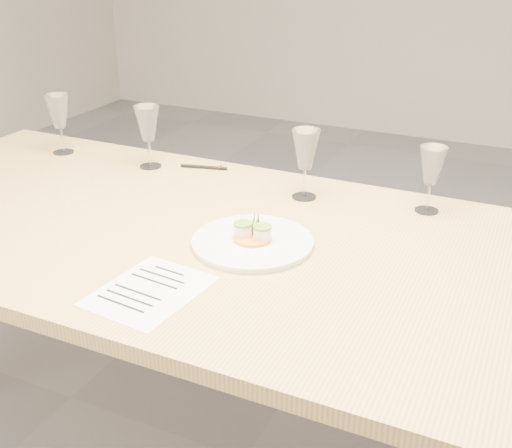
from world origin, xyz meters
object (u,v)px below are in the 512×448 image
at_px(wine_glass_0, 58,113).
at_px(wine_glass_1, 148,125).
at_px(dining_table, 243,262).
at_px(recipe_sheet, 149,291).
at_px(wine_glass_2, 306,151).
at_px(wine_glass_3, 432,167).
at_px(ballpoint_pen, 204,167).
at_px(dinner_plate, 253,241).

relative_size(wine_glass_0, wine_glass_1, 1.00).
relative_size(dining_table, recipe_sheet, 8.65).
height_order(dining_table, wine_glass_1, wine_glass_1).
bearing_deg(wine_glass_1, wine_glass_2, -2.95).
xyz_separation_m(wine_glass_0, wine_glass_3, (1.26, 0.03, -0.01)).
relative_size(ballpoint_pen, wine_glass_3, 0.82).
bearing_deg(wine_glass_2, dinner_plate, -90.55).
relative_size(wine_glass_1, wine_glass_2, 1.00).
relative_size(ballpoint_pen, wine_glass_1, 0.75).
xyz_separation_m(dinner_plate, wine_glass_2, (0.00, 0.34, 0.13)).
height_order(recipe_sheet, ballpoint_pen, ballpoint_pen).
bearing_deg(recipe_sheet, ballpoint_pen, 116.48).
xyz_separation_m(recipe_sheet, wine_glass_2, (0.11, 0.64, 0.14)).
bearing_deg(wine_glass_0, wine_glass_3, 1.39).
xyz_separation_m(dinner_plate, recipe_sheet, (-0.11, -0.30, -0.01)).
bearing_deg(wine_glass_2, dining_table, -97.23).
bearing_deg(ballpoint_pen, wine_glass_1, -174.77).
distance_m(dinner_plate, wine_glass_1, 0.68).
bearing_deg(wine_glass_2, wine_glass_0, 178.67).
distance_m(dinner_plate, wine_glass_0, 0.99).
distance_m(recipe_sheet, wine_glass_0, 1.05).
height_order(dining_table, ballpoint_pen, ballpoint_pen).
bearing_deg(dinner_plate, ballpoint_pen, 131.44).
bearing_deg(dining_table, wine_glass_0, 158.39).
xyz_separation_m(wine_glass_0, wine_glass_2, (0.91, -0.02, -0.00)).
bearing_deg(wine_glass_3, wine_glass_1, -178.53).
distance_m(ballpoint_pen, wine_glass_2, 0.42).
xyz_separation_m(recipe_sheet, wine_glass_3, (0.46, 0.69, 0.13)).
relative_size(dinner_plate, wine_glass_2, 1.49).
height_order(wine_glass_1, wine_glass_2, same).
xyz_separation_m(ballpoint_pen, wine_glass_3, (0.73, -0.04, 0.13)).
bearing_deg(wine_glass_3, wine_glass_0, -178.61).
distance_m(dining_table, wine_glass_0, 0.96).
bearing_deg(wine_glass_2, wine_glass_3, 8.48).
relative_size(recipe_sheet, ballpoint_pen, 1.80).
xyz_separation_m(ballpoint_pen, wine_glass_2, (0.39, -0.09, 0.14)).
relative_size(recipe_sheet, wine_glass_1, 1.36).
height_order(recipe_sheet, wine_glass_2, wine_glass_2).
bearing_deg(recipe_sheet, wine_glass_2, 85.99).
xyz_separation_m(wine_glass_2, wine_glass_3, (0.35, 0.05, -0.01)).
relative_size(ballpoint_pen, wine_glass_0, 0.75).
bearing_deg(dining_table, recipe_sheet, -102.76).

